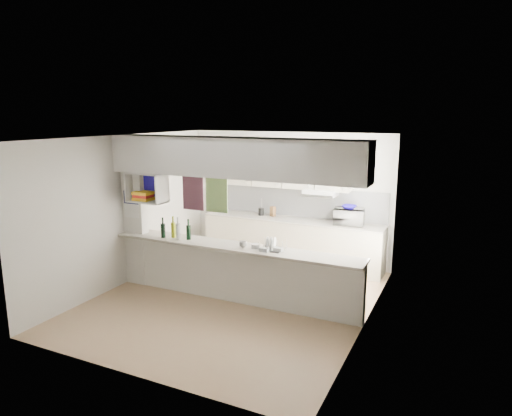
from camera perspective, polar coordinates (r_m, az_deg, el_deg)
The scene contains 16 objects.
floor at distance 7.51m, azimuth -2.89°, elevation -11.42°, with size 4.80×4.80×0.00m, color tan.
ceiling at distance 6.91m, azimuth -3.11°, elevation 8.82°, with size 4.80×4.80×0.00m, color white.
wall_back at distance 9.24m, azimuth 4.06°, elevation 1.40°, with size 4.20×4.20×0.00m, color silver.
wall_left at distance 8.28m, azimuth -15.91°, elevation -0.22°, with size 4.80×4.80×0.00m, color silver.
wall_right at distance 6.41m, azimuth 13.84°, elevation -3.52°, with size 4.80×4.80×0.00m, color silver.
servery_partition at distance 7.11m, azimuth -4.25°, elevation 1.25°, with size 4.20×0.50×2.60m.
cubby_shelf at distance 7.82m, azimuth -13.43°, elevation 2.30°, with size 0.65×0.35×0.50m.
kitchen_run at distance 9.04m, azimuth 4.36°, elevation -1.91°, with size 3.60×0.63×2.24m.
microwave at distance 8.64m, azimuth 11.56°, elevation -1.09°, with size 0.54×0.37×0.30m, color white.
bowl at distance 8.60m, azimuth 11.58°, elevation 0.10°, with size 0.27×0.27×0.07m, color #140B7F.
dish_rack at distance 6.95m, azimuth 2.15°, elevation -4.57°, with size 0.41×0.33×0.20m.
cup at distance 7.02m, azimuth -1.63°, elevation -4.54°, with size 0.12×0.12×0.10m, color white.
wine_bottles at distance 7.65m, azimuth -10.00°, elevation -2.79°, with size 0.53×0.16×0.38m.
plastic_tubs at distance 6.93m, azimuth 1.07°, elevation -5.04°, with size 0.51×0.21×0.07m.
utensil_jar at distance 9.26m, azimuth 0.63°, elevation -0.46°, with size 0.11×0.11×0.15m, color black.
knife_block at distance 9.18m, azimuth 2.11°, elevation -0.43°, with size 0.10×0.08×0.20m, color brown.
Camera 1 is at (3.28, -6.08, 2.94)m, focal length 32.00 mm.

